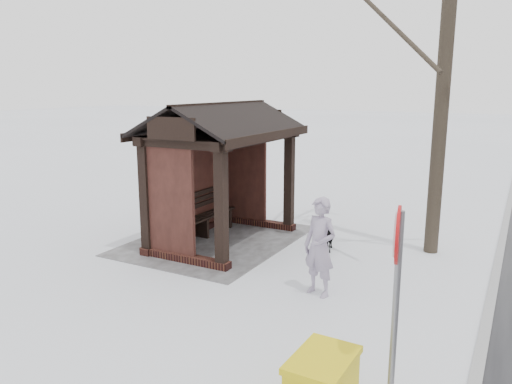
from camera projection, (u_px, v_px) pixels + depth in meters
ground at (224, 242)px, 11.20m from camera, size 120.00×120.00×0.00m
kerb at (493, 287)px, 8.63m from camera, size 120.00×0.15×0.06m
trampled_patch at (217, 240)px, 11.29m from camera, size 4.20×3.20×0.02m
bus_shelter at (217, 145)px, 10.82m from camera, size 3.60×2.40×3.09m
pedestrian at (320, 247)px, 8.20m from camera, size 0.56×0.70×1.66m
dog at (327, 238)px, 10.59m from camera, size 0.70×0.48×0.54m
road_sign at (396, 268)px, 4.94m from camera, size 0.58×0.14×2.29m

